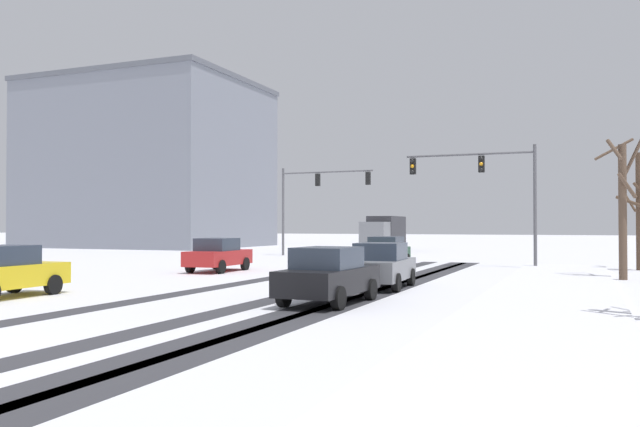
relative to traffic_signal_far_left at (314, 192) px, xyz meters
name	(u,v)px	position (x,y,z in m)	size (l,w,h in m)	color
wheel_track_left_lane	(393,289)	(12.02, -21.49, -4.69)	(1.07, 34.17, 0.01)	#38383D
wheel_track_right_lane	(242,283)	(5.98, -21.49, -4.69)	(0.92, 34.17, 0.01)	#38383D
wheel_track_center	(329,286)	(9.60, -21.49, -4.69)	(0.90, 34.17, 0.01)	#38383D
wheel_track_oncoming	(374,288)	(11.32, -21.49, -4.69)	(1.04, 34.17, 0.01)	#38383D
sidewalk_kerb_right	(550,298)	(17.32, -23.04, -4.63)	(4.00, 34.17, 0.12)	white
traffic_signal_far_left	(314,192)	(0.00, 0.00, 0.00)	(7.15, 0.48, 6.50)	#56565B
traffic_signal_near_right	(488,180)	(13.50, -8.00, -0.01)	(6.95, 0.43, 6.50)	#56565B
car_dark_green_lead	(387,251)	(8.19, -9.17, -3.87)	(1.88, 4.12, 1.62)	#194C2D
car_red_second	(218,255)	(1.84, -16.42, -3.87)	(1.99, 4.18, 1.62)	red
car_grey_third	(381,265)	(11.57, -21.39, -3.87)	(2.01, 4.19, 1.62)	slate
car_black_fourth	(329,275)	(11.49, -26.34, -3.87)	(1.93, 4.15, 1.62)	black
car_yellow_cab_fifth	(2,271)	(1.58, -28.79, -3.87)	(1.99, 4.18, 1.62)	yellow
box_truck_delivery	(384,232)	(2.29, 10.22, -3.06)	(2.41, 7.44, 3.02)	slate
bare_tree_sidewalk_mid	(623,203)	(19.78, -14.25, -1.54)	(1.96, 1.73, 5.95)	brown
bare_tree_sidewalk_far	(639,209)	(20.86, -7.79, -1.66)	(1.88, 1.46, 5.88)	#4C3828
office_building_far_left_block	(150,165)	(-24.49, 13.22, 3.95)	(22.10, 17.62, 17.26)	gray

